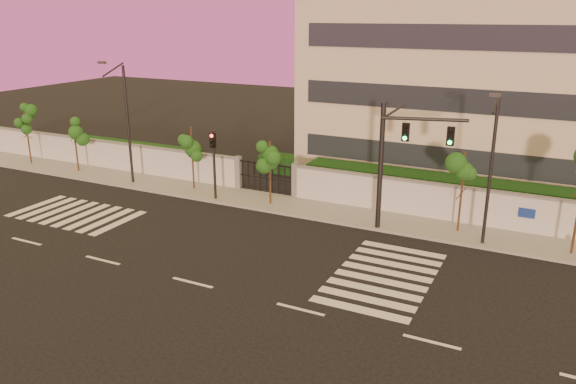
% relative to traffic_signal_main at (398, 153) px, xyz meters
% --- Properties ---
extents(ground, '(120.00, 120.00, 0.00)m').
position_rel_traffic_signal_main_xyz_m(ground, '(-5.91, -9.26, -4.19)').
color(ground, black).
rests_on(ground, ground).
extents(sidewalk, '(60.00, 3.00, 0.15)m').
position_rel_traffic_signal_main_xyz_m(sidewalk, '(-5.91, 1.24, -4.12)').
color(sidewalk, gray).
rests_on(sidewalk, ground).
extents(perimeter_wall, '(60.00, 0.36, 2.20)m').
position_rel_traffic_signal_main_xyz_m(perimeter_wall, '(-5.81, 2.74, -3.12)').
color(perimeter_wall, silver).
rests_on(perimeter_wall, ground).
extents(hedge_row, '(41.00, 4.25, 1.80)m').
position_rel_traffic_signal_main_xyz_m(hedge_row, '(-4.75, 5.48, -3.37)').
color(hedge_row, black).
rests_on(hedge_row, ground).
extents(institutional_building, '(24.40, 12.40, 12.25)m').
position_rel_traffic_signal_main_xyz_m(institutional_building, '(3.09, 12.73, 1.96)').
color(institutional_building, beige).
rests_on(institutional_building, ground).
extents(road_markings, '(57.00, 7.62, 0.02)m').
position_rel_traffic_signal_main_xyz_m(road_markings, '(-7.49, -5.50, -4.18)').
color(road_markings, silver).
rests_on(road_markings, ground).
extents(street_tree_a, '(1.31, 1.04, 4.64)m').
position_rel_traffic_signal_main_xyz_m(street_tree_a, '(-27.86, 1.12, -0.78)').
color(street_tree_a, '#382314').
rests_on(street_tree_a, ground).
extents(street_tree_b, '(1.38, 1.10, 3.86)m').
position_rel_traffic_signal_main_xyz_m(street_tree_b, '(-23.12, 1.14, -1.35)').
color(street_tree_b, '#382314').
rests_on(street_tree_b, ground).
extents(street_tree_c, '(1.37, 1.09, 4.12)m').
position_rel_traffic_signal_main_xyz_m(street_tree_c, '(-13.36, 1.35, -1.16)').
color(street_tree_c, '#382314').
rests_on(street_tree_c, ground).
extents(street_tree_d, '(1.40, 1.11, 3.87)m').
position_rel_traffic_signal_main_xyz_m(street_tree_d, '(-7.61, 0.89, -1.34)').
color(street_tree_d, '#382314').
rests_on(street_tree_d, ground).
extents(street_tree_e, '(1.32, 1.05, 4.30)m').
position_rel_traffic_signal_main_xyz_m(street_tree_e, '(3.02, 1.40, -1.03)').
color(street_tree_e, '#382314').
rests_on(street_tree_e, ground).
extents(traffic_signal_main, '(4.15, 1.21, 6.63)m').
position_rel_traffic_signal_main_xyz_m(traffic_signal_main, '(0.00, 0.00, 0.00)').
color(traffic_signal_main, black).
rests_on(traffic_signal_main, ground).
extents(traffic_signal_secondary, '(0.33, 0.33, 4.30)m').
position_rel_traffic_signal_main_xyz_m(traffic_signal_secondary, '(-11.03, 0.21, -1.46)').
color(traffic_signal_secondary, black).
rests_on(traffic_signal_secondary, ground).
extents(streetlight_west, '(0.48, 1.94, 8.07)m').
position_rel_traffic_signal_main_xyz_m(streetlight_west, '(-17.83, 0.54, 0.17)').
color(streetlight_west, black).
rests_on(streetlight_west, ground).
extents(streetlight_east, '(0.45, 1.82, 7.56)m').
position_rel_traffic_signal_main_xyz_m(streetlight_east, '(4.38, 0.10, -0.10)').
color(streetlight_east, black).
rests_on(streetlight_east, ground).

